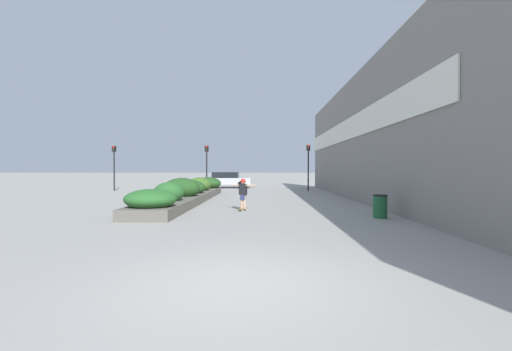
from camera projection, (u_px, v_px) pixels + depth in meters
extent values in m
plane|color=gray|center=(242.00, 284.00, 5.16)|extent=(300.00, 300.00, 0.00)
cube|color=gray|center=(379.00, 132.00, 15.47)|extent=(0.60, 34.56, 6.85)
cube|color=silver|center=(345.00, 131.00, 20.65)|extent=(0.06, 24.19, 1.20)
cube|color=#605B54|center=(188.00, 198.00, 18.00)|extent=(1.79, 13.92, 0.40)
ellipsoid|color=#286028|center=(151.00, 199.00, 12.12)|extent=(1.83, 1.83, 0.72)
ellipsoid|color=#286028|center=(169.00, 193.00, 14.47)|extent=(1.27, 1.35, 0.90)
ellipsoid|color=#234C1E|center=(182.00, 188.00, 16.88)|extent=(1.80, 1.67, 1.03)
ellipsoid|color=#234C1E|center=(193.00, 188.00, 18.94)|extent=(1.36, 1.49, 0.80)
ellipsoid|color=#3D6623|center=(199.00, 185.00, 21.34)|extent=(1.47, 1.63, 0.92)
ellipsoid|color=#234C1E|center=(208.00, 183.00, 24.01)|extent=(1.80, 1.80, 0.87)
cube|color=olive|center=(243.00, 208.00, 14.18)|extent=(0.44, 0.68, 0.01)
cylinder|color=beige|center=(244.00, 209.00, 14.43)|extent=(0.08, 0.08, 0.06)
cylinder|color=beige|center=(247.00, 209.00, 14.35)|extent=(0.08, 0.08, 0.06)
cylinder|color=beige|center=(239.00, 210.00, 14.01)|extent=(0.08, 0.08, 0.06)
cylinder|color=beige|center=(243.00, 211.00, 13.94)|extent=(0.08, 0.08, 0.06)
cylinder|color=tan|center=(242.00, 201.00, 14.20)|extent=(0.14, 0.14, 0.56)
cylinder|color=tan|center=(245.00, 202.00, 14.15)|extent=(0.14, 0.14, 0.56)
cube|color=navy|center=(243.00, 197.00, 14.17)|extent=(0.25, 0.23, 0.20)
cube|color=black|center=(243.00, 189.00, 14.17)|extent=(0.36, 0.27, 0.44)
cylinder|color=tan|center=(235.00, 185.00, 14.31)|extent=(0.41, 0.23, 0.07)
cylinder|color=tan|center=(251.00, 186.00, 14.01)|extent=(0.41, 0.23, 0.07)
sphere|color=tan|center=(243.00, 182.00, 14.16)|extent=(0.18, 0.18, 0.18)
sphere|color=red|center=(243.00, 181.00, 14.16)|extent=(0.21, 0.21, 0.21)
cylinder|color=#1E5B33|center=(380.00, 207.00, 12.09)|extent=(0.48, 0.48, 0.77)
cylinder|color=black|center=(380.00, 195.00, 12.08)|extent=(0.50, 0.50, 0.05)
cube|color=#BCBCC1|center=(228.00, 181.00, 31.20)|extent=(4.28, 1.93, 0.58)
cube|color=black|center=(226.00, 175.00, 31.19)|extent=(2.35, 1.70, 0.53)
cylinder|color=black|center=(243.00, 184.00, 32.09)|extent=(0.67, 0.22, 0.67)
cylinder|color=black|center=(242.00, 185.00, 30.26)|extent=(0.67, 0.22, 0.67)
cylinder|color=black|center=(215.00, 184.00, 32.15)|extent=(0.67, 0.22, 0.67)
cylinder|color=black|center=(212.00, 185.00, 30.32)|extent=(0.67, 0.22, 0.67)
cube|color=slate|center=(372.00, 180.00, 33.99)|extent=(4.50, 1.72, 0.56)
cube|color=black|center=(370.00, 175.00, 33.99)|extent=(2.48, 1.52, 0.59)
cylinder|color=black|center=(383.00, 183.00, 34.79)|extent=(0.61, 0.22, 0.61)
cylinder|color=black|center=(389.00, 184.00, 33.15)|extent=(0.61, 0.22, 0.61)
cylinder|color=black|center=(356.00, 183.00, 34.85)|extent=(0.61, 0.22, 0.61)
cylinder|color=black|center=(360.00, 184.00, 33.21)|extent=(0.61, 0.22, 0.61)
cylinder|color=black|center=(207.00, 171.00, 26.45)|extent=(0.11, 0.11, 3.08)
cube|color=black|center=(207.00, 149.00, 26.41)|extent=(0.28, 0.20, 0.45)
sphere|color=red|center=(206.00, 147.00, 26.29)|extent=(0.15, 0.15, 0.15)
sphere|color=#2D2823|center=(206.00, 149.00, 26.29)|extent=(0.15, 0.15, 0.15)
sphere|color=#2D2823|center=(206.00, 150.00, 26.30)|extent=(0.15, 0.15, 0.15)
cylinder|color=black|center=(308.00, 171.00, 26.83)|extent=(0.11, 0.11, 3.17)
cube|color=black|center=(308.00, 148.00, 26.79)|extent=(0.28, 0.20, 0.45)
sphere|color=red|center=(309.00, 146.00, 26.67)|extent=(0.15, 0.15, 0.15)
sphere|color=#2D2823|center=(309.00, 148.00, 26.67)|extent=(0.15, 0.15, 0.15)
sphere|color=#2D2823|center=(308.00, 150.00, 26.68)|extent=(0.15, 0.15, 0.15)
cylinder|color=black|center=(114.00, 171.00, 27.15)|extent=(0.11, 0.11, 3.10)
cube|color=black|center=(114.00, 149.00, 27.12)|extent=(0.28, 0.20, 0.45)
sphere|color=red|center=(113.00, 147.00, 26.99)|extent=(0.15, 0.15, 0.15)
sphere|color=#2D2823|center=(113.00, 149.00, 27.00)|extent=(0.15, 0.15, 0.15)
sphere|color=#2D2823|center=(113.00, 151.00, 27.00)|extent=(0.15, 0.15, 0.15)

